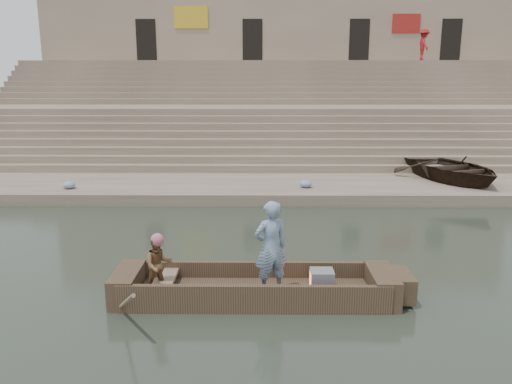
{
  "coord_description": "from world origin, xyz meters",
  "views": [
    {
      "loc": [
        -1.44,
        -10.75,
        4.43
      ],
      "look_at": [
        -1.57,
        2.23,
        1.4
      ],
      "focal_mm": 35.68,
      "sensor_mm": 36.0,
      "label": 1
    }
  ],
  "objects_px": {
    "main_rowboat": "(254,294)",
    "television": "(321,280)",
    "pedestrian": "(424,45)",
    "beached_rowboat": "(452,168)",
    "standing_man": "(271,247)",
    "rowing_man": "(158,265)"
  },
  "relations": [
    {
      "from": "standing_man",
      "to": "pedestrian",
      "type": "bearing_deg",
      "value": -135.79
    },
    {
      "from": "pedestrian",
      "to": "main_rowboat",
      "type": "bearing_deg",
      "value": 156.53
    },
    {
      "from": "rowing_man",
      "to": "beached_rowboat",
      "type": "xyz_separation_m",
      "value": [
        9.37,
        10.02,
        0.08
      ]
    },
    {
      "from": "standing_man",
      "to": "television",
      "type": "bearing_deg",
      "value": 165.69
    },
    {
      "from": "main_rowboat",
      "to": "television",
      "type": "bearing_deg",
      "value": -0.0
    },
    {
      "from": "beached_rowboat",
      "to": "main_rowboat",
      "type": "bearing_deg",
      "value": -146.2
    },
    {
      "from": "main_rowboat",
      "to": "standing_man",
      "type": "relative_size",
      "value": 2.69
    },
    {
      "from": "standing_man",
      "to": "television",
      "type": "distance_m",
      "value": 1.26
    },
    {
      "from": "beached_rowboat",
      "to": "pedestrian",
      "type": "distance_m",
      "value": 14.28
    },
    {
      "from": "standing_man",
      "to": "rowing_man",
      "type": "height_order",
      "value": "standing_man"
    },
    {
      "from": "standing_man",
      "to": "beached_rowboat",
      "type": "distance_m",
      "value": 12.31
    },
    {
      "from": "beached_rowboat",
      "to": "pedestrian",
      "type": "xyz_separation_m",
      "value": [
        2.57,
        13.03,
        5.27
      ]
    },
    {
      "from": "standing_man",
      "to": "rowing_man",
      "type": "xyz_separation_m",
      "value": [
        -2.19,
        -0.03,
        -0.36
      ]
    },
    {
      "from": "television",
      "to": "beached_rowboat",
      "type": "height_order",
      "value": "beached_rowboat"
    },
    {
      "from": "main_rowboat",
      "to": "pedestrian",
      "type": "bearing_deg",
      "value": 66.22
    },
    {
      "from": "standing_man",
      "to": "beached_rowboat",
      "type": "height_order",
      "value": "standing_man"
    },
    {
      "from": "standing_man",
      "to": "beached_rowboat",
      "type": "xyz_separation_m",
      "value": [
        7.18,
        9.99,
        -0.28
      ]
    },
    {
      "from": "standing_man",
      "to": "rowing_man",
      "type": "distance_m",
      "value": 2.21
    },
    {
      "from": "main_rowboat",
      "to": "television",
      "type": "height_order",
      "value": "television"
    },
    {
      "from": "main_rowboat",
      "to": "pedestrian",
      "type": "xyz_separation_m",
      "value": [
        10.08,
        22.87,
        6.03
      ]
    },
    {
      "from": "beached_rowboat",
      "to": "pedestrian",
      "type": "bearing_deg",
      "value": 59.93
    },
    {
      "from": "main_rowboat",
      "to": "rowing_man",
      "type": "xyz_separation_m",
      "value": [
        -1.87,
        -0.18,
        0.68
      ]
    }
  ]
}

